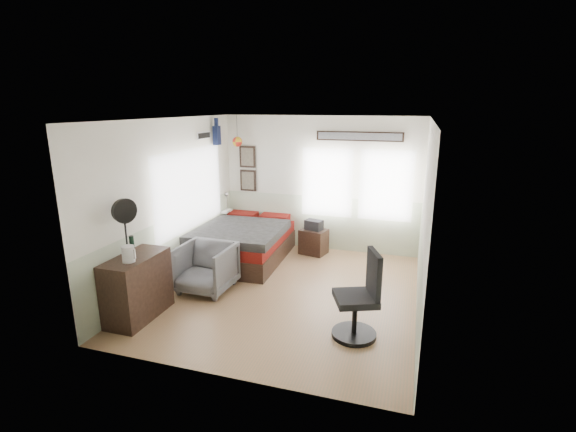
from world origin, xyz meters
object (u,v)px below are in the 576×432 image
dresser (138,287)px  armchair (206,268)px  nightstand (314,242)px  task_chair (360,303)px  bed (244,242)px

dresser → armchair: size_ratio=1.18×
nightstand → task_chair: size_ratio=0.43×
bed → armchair: (-0.02, -1.50, 0.05)m
armchair → task_chair: size_ratio=0.73×
task_chair → bed: bearing=117.3°
armchair → nightstand: size_ratio=1.70×
nightstand → task_chair: 3.14m
bed → task_chair: (2.52, -2.16, 0.13)m
bed → dresser: dresser is taller
nightstand → task_chair: bearing=-51.8°
dresser → nightstand: bearing=62.1°
dresser → nightstand: size_ratio=2.01×
armchair → dresser: bearing=-112.6°
dresser → task_chair: (3.03, 0.40, 0.02)m
dresser → armchair: 1.17m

